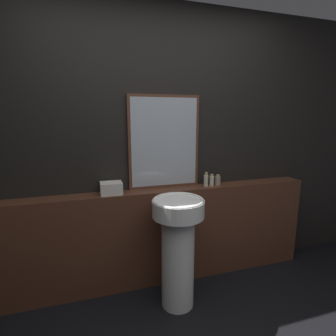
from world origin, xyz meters
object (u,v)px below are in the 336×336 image
at_px(mirror, 164,142).
at_px(towel_stack, 111,188).
at_px(shampoo_bottle, 206,180).
at_px(conditioner_bottle, 212,180).
at_px(pedestal_sink, 178,244).
at_px(lotion_bottle, 218,180).

bearing_deg(mirror, towel_stack, -171.45).
height_order(towel_stack, shampoo_bottle, shampoo_bottle).
distance_m(towel_stack, shampoo_bottle, 0.88).
bearing_deg(conditioner_bottle, pedestal_sink, -141.82).
bearing_deg(towel_stack, mirror, 8.55).
height_order(pedestal_sink, mirror, mirror).
xyz_separation_m(mirror, shampoo_bottle, (0.39, -0.07, -0.36)).
height_order(mirror, conditioner_bottle, mirror).
bearing_deg(mirror, conditioner_bottle, -9.36).
distance_m(mirror, shampoo_bottle, 0.53).
bearing_deg(towel_stack, pedestal_sink, -37.50).
bearing_deg(mirror, pedestal_sink, -92.08).
bearing_deg(pedestal_sink, shampoo_bottle, 42.06).
xyz_separation_m(mirror, lotion_bottle, (0.51, -0.07, -0.37)).
bearing_deg(conditioner_bottle, shampoo_bottle, 180.00).
bearing_deg(lotion_bottle, towel_stack, 180.00).
bearing_deg(conditioner_bottle, lotion_bottle, 0.00).
height_order(mirror, shampoo_bottle, mirror).
relative_size(mirror, conditioner_bottle, 7.45).
xyz_separation_m(shampoo_bottle, lotion_bottle, (0.12, 0.00, -0.02)).
relative_size(towel_stack, conditioner_bottle, 1.62).
bearing_deg(pedestal_sink, conditioner_bottle, 38.18).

